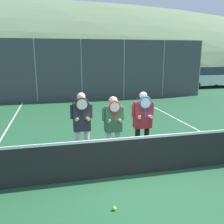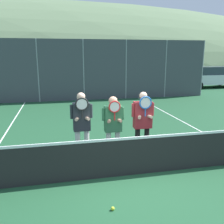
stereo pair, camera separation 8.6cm
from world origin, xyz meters
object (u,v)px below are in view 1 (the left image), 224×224
Objects in this scene: player_leftmost at (82,123)px; player_center_left at (113,124)px; car_left_of_center at (87,80)px; player_center_right at (143,120)px; car_center at (151,77)px; car_right_of_center at (208,77)px; car_far_left at (13,80)px; tennis_ball_on_court at (114,209)px.

player_center_left is (0.77, -0.08, -0.05)m from player_leftmost.
player_leftmost reaches higher than car_left_of_center.
car_center reaches higher than player_center_right.
player_leftmost is 13.74m from car_center.
car_left_of_center is 0.86× the size of car_right_of_center.
player_leftmost reaches higher than car_right_of_center.
car_far_left is at bearing 104.99° from player_leftmost.
car_center is at bearing 65.82° from tennis_ball_on_court.
player_leftmost is 17.18m from car_right_of_center.
player_center_right is 26.46× the size of tennis_ball_on_court.
car_center is at bearing 64.08° from player_center_left.
tennis_ball_on_court is (-0.46, -2.02, -0.99)m from player_center_left.
car_center is (10.01, -0.50, 0.03)m from car_far_left.
player_leftmost reaches higher than player_center_left.
car_far_left is at bearing 111.24° from player_center_right.
player_center_right is 13.15m from car_center.
car_far_left is at bearing 176.03° from car_left_of_center.
car_right_of_center is (5.19, 0.42, -0.08)m from car_center.
car_far_left is 69.75× the size of tennis_ball_on_court.
car_right_of_center is at bearing 4.66° from car_center.
player_center_right is 13.53m from car_far_left.
player_center_right is at bearing -112.86° from car_center.
car_right_of_center is at bearing 51.59° from tennis_ball_on_court.
player_center_left is at bearing -115.92° from car_center.
car_center is (4.86, -0.14, 0.10)m from car_left_of_center.
car_right_of_center is (10.05, 0.29, 0.02)m from car_left_of_center.
car_left_of_center is 14.36m from tennis_ball_on_court.
car_left_of_center is at bearing 178.37° from car_center.
car_center reaches higher than player_center_left.
car_far_left is (-4.90, 12.61, -0.14)m from player_center_right.
player_center_left reaches higher than car_right_of_center.
player_center_left reaches higher than car_left_of_center.
car_left_of_center is at bearing 84.08° from tennis_ball_on_court.
car_left_of_center is at bearing 81.61° from player_leftmost.
player_leftmost reaches higher than car_far_left.
player_leftmost is 0.78m from player_center_left.
car_left_of_center is 10.06m from car_right_of_center.
player_center_right is at bearing -1.07° from player_center_left.
player_leftmost is at bearing -75.01° from car_far_left.
player_center_left is 0.36× the size of car_far_left.
car_far_left is (-3.35, 12.52, -0.15)m from player_leftmost.
player_center_left is 0.41× the size of car_center.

